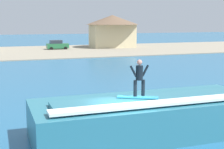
{
  "coord_description": "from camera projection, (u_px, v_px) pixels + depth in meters",
  "views": [
    {
      "loc": [
        -4.94,
        -12.52,
        5.29
      ],
      "look_at": [
        1.65,
        6.0,
        2.1
      ],
      "focal_mm": 52.36,
      "sensor_mm": 36.0,
      "label": 1
    }
  ],
  "objects": [
    {
      "name": "ground_plane",
      "position": [
        123.0,
        145.0,
        14.13
      ],
      "size": [
        260.0,
        260.0,
        0.0
      ],
      "primitive_type": "plane",
      "color": "#26628B"
    },
    {
      "name": "wave_crest",
      "position": [
        148.0,
        116.0,
        15.36
      ],
      "size": [
        10.81,
        4.05,
        1.9
      ],
      "color": "teal",
      "rests_on": "ground_plane"
    },
    {
      "name": "surfboard",
      "position": [
        138.0,
        97.0,
        14.71
      ],
      "size": [
        1.82,
        1.23,
        0.06
      ],
      "color": "#33A5CC",
      "rests_on": "wave_crest"
    },
    {
      "name": "surfer",
      "position": [
        139.0,
        76.0,
        14.65
      ],
      "size": [
        0.94,
        0.32,
        1.66
      ],
      "color": "black",
      "rests_on": "surfboard"
    },
    {
      "name": "shoreline_bank",
      "position": [
        26.0,
        52.0,
        57.1
      ],
      "size": [
        120.0,
        25.53,
        0.14
      ],
      "color": "gray",
      "rests_on": "ground_plane"
    },
    {
      "name": "car_far_shore",
      "position": [
        57.0,
        45.0,
        61.72
      ],
      "size": [
        4.07,
        2.04,
        1.86
      ],
      "color": "#23663D",
      "rests_on": "ground_plane"
    },
    {
      "name": "house_gabled_white",
      "position": [
        112.0,
        28.0,
        65.89
      ],
      "size": [
        10.57,
        10.57,
        6.62
      ],
      "color": "beige",
      "rests_on": "ground_plane"
    }
  ]
}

